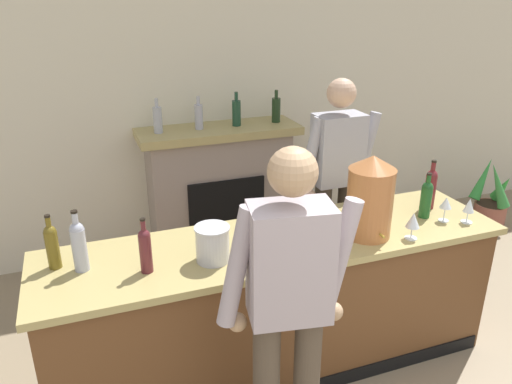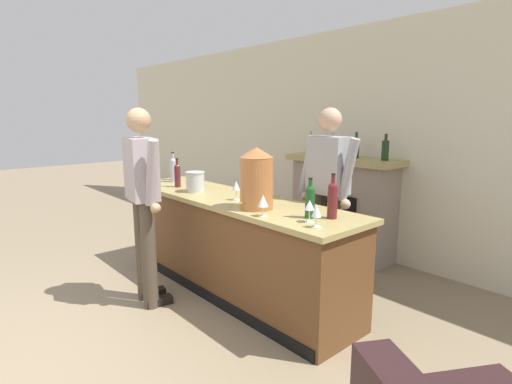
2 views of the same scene
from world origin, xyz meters
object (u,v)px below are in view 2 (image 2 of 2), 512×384
(person_customer, at_px, (143,199))
(wine_glass_front_right, at_px, (317,212))
(copper_dispenser, at_px, (257,178))
(wine_glass_front_left, at_px, (310,206))
(wine_bottle_port_short, at_px, (333,199))
(ice_bucket_steel, at_px, (195,182))
(wine_glass_near_bucket, at_px, (261,189))
(wine_bottle_riesling_slim, at_px, (310,200))
(wine_glass_mid_counter, at_px, (236,187))
(wine_bottle_burgundy_dark, at_px, (173,168))
(person_bartender, at_px, (327,195))
(wine_bottle_merlot_tall, at_px, (173,169))
(wine_glass_by_dispenser, at_px, (263,201))
(wine_bottle_cabernet_heavy, at_px, (177,174))
(fireplace_stone, at_px, (342,205))

(person_customer, distance_m, wine_glass_front_right, 1.61)
(copper_dispenser, bearing_deg, wine_glass_front_left, 0.06)
(person_customer, bearing_deg, wine_bottle_port_short, 30.49)
(ice_bucket_steel, distance_m, wine_glass_near_bucket, 0.80)
(copper_dispenser, relative_size, wine_glass_front_right, 3.07)
(wine_bottle_riesling_slim, bearing_deg, wine_bottle_port_short, 43.24)
(wine_glass_front_left, height_order, wine_glass_mid_counter, wine_glass_mid_counter)
(wine_bottle_burgundy_dark, bearing_deg, wine_glass_front_left, -6.05)
(wine_glass_mid_counter, bearing_deg, ice_bucket_steel, -174.28)
(wine_glass_front_right, bearing_deg, wine_glass_mid_counter, 171.71)
(person_bartender, distance_m, copper_dispenser, 0.77)
(wine_glass_front_right, bearing_deg, wine_bottle_merlot_tall, 174.07)
(wine_glass_front_left, xyz_separation_m, wine_glass_by_dispenser, (-0.35, -0.14, -0.00))
(wine_bottle_cabernet_heavy, bearing_deg, wine_glass_near_bucket, 10.06)
(wine_bottle_cabernet_heavy, height_order, wine_glass_near_bucket, wine_bottle_cabernet_heavy)
(wine_bottle_riesling_slim, distance_m, wine_glass_front_right, 0.27)
(wine_bottle_riesling_slim, bearing_deg, ice_bucket_steel, -177.31)
(ice_bucket_steel, height_order, wine_bottle_riesling_slim, wine_bottle_riesling_slim)
(wine_bottle_riesling_slim, xyz_separation_m, wine_glass_near_bucket, (-0.71, 0.14, -0.03))
(fireplace_stone, bearing_deg, ice_bucket_steel, -107.29)
(wine_bottle_cabernet_heavy, bearing_deg, wine_glass_mid_counter, 3.03)
(person_bartender, distance_m, wine_bottle_cabernet_heavy, 1.67)
(wine_glass_front_right, bearing_deg, person_bartender, 123.95)
(wine_glass_mid_counter, bearing_deg, wine_glass_front_right, -8.29)
(wine_bottle_burgundy_dark, bearing_deg, copper_dispenser, -7.99)
(person_customer, distance_m, ice_bucket_steel, 0.68)
(wine_glass_front_right, bearing_deg, wine_bottle_port_short, 106.42)
(person_bartender, height_order, wine_glass_front_left, person_bartender)
(wine_bottle_port_short, relative_size, wine_glass_near_bucket, 2.25)
(copper_dispenser, xyz_separation_m, wine_bottle_burgundy_dark, (-1.81, 0.25, -0.12))
(wine_glass_front_right, distance_m, wine_glass_near_bucket, 0.97)
(wine_bottle_cabernet_heavy, bearing_deg, wine_glass_front_right, -3.02)
(person_customer, distance_m, wine_glass_near_bucket, 1.05)
(person_bartender, bearing_deg, wine_bottle_merlot_tall, -163.62)
(person_bartender, height_order, wine_bottle_merlot_tall, person_bartender)
(wine_glass_front_right, relative_size, wine_glass_near_bucket, 1.09)
(wine_glass_by_dispenser, height_order, wine_glass_mid_counter, wine_glass_mid_counter)
(fireplace_stone, height_order, wine_glass_near_bucket, fireplace_stone)
(wine_bottle_merlot_tall, height_order, wine_glass_front_left, wine_bottle_merlot_tall)
(wine_bottle_merlot_tall, xyz_separation_m, wine_glass_near_bucket, (1.46, 0.06, -0.05))
(wine_glass_near_bucket, bearing_deg, wine_glass_front_left, -16.75)
(person_customer, bearing_deg, wine_glass_near_bucket, 55.45)
(wine_bottle_port_short, xyz_separation_m, wine_glass_front_left, (-0.04, -0.21, -0.03))
(wine_glass_front_right, bearing_deg, wine_glass_front_left, 150.47)
(wine_bottle_cabernet_heavy, relative_size, wine_glass_front_left, 1.89)
(wine_glass_mid_counter, bearing_deg, fireplace_stone, 91.57)
(copper_dispenser, xyz_separation_m, wine_glass_front_right, (0.71, -0.07, -0.15))
(fireplace_stone, distance_m, copper_dispenser, 1.93)
(ice_bucket_steel, relative_size, wine_bottle_riesling_slim, 0.67)
(wine_bottle_merlot_tall, bearing_deg, wine_glass_mid_counter, -3.92)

